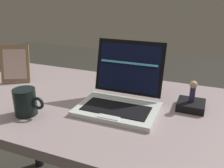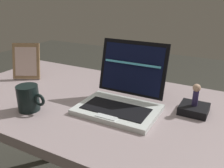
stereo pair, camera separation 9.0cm
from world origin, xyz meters
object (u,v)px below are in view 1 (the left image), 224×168
laptop_front (121,95)px  figurine_stand (191,105)px  coffee_mug (26,102)px  photo_frame (15,64)px  figurine (193,90)px

laptop_front → figurine_stand: bearing=19.8°
laptop_front → figurine_stand: laptop_front is taller
figurine_stand → coffee_mug: 0.64m
photo_frame → coffee_mug: photo_frame is taller
photo_frame → figurine: photo_frame is taller
figurine_stand → figurine: figurine is taller
photo_frame → coffee_mug: bearing=-42.6°
figurine → coffee_mug: bearing=-153.3°
photo_frame → figurine_stand: photo_frame is taller
photo_frame → figurine: (0.86, 0.02, -0.01)m
figurine_stand → figurine: 0.07m
figurine → coffee_mug: (-0.57, -0.29, -0.03)m
coffee_mug → figurine_stand: bearing=26.7°
laptop_front → photo_frame: 0.61m
figurine → coffee_mug: 0.64m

